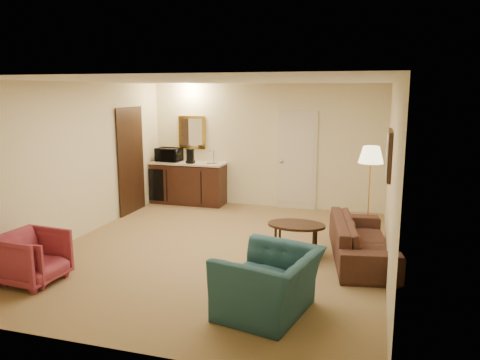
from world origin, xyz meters
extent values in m
plane|color=olive|center=(0.00, 0.00, 0.00)|extent=(6.00, 6.00, 0.00)
cube|color=beige|center=(0.00, 3.00, 1.30)|extent=(5.00, 0.02, 2.60)
cube|color=beige|center=(-2.50, 0.00, 1.30)|extent=(0.02, 6.00, 2.60)
cube|color=beige|center=(2.50, 0.00, 1.30)|extent=(0.02, 6.00, 2.60)
cube|color=white|center=(0.00, 0.00, 2.60)|extent=(5.00, 6.00, 0.02)
cube|color=beige|center=(0.70, 2.97, 1.02)|extent=(0.82, 0.06, 2.05)
cube|color=black|center=(-2.47, 1.70, 1.05)|extent=(0.06, 0.98, 2.10)
cube|color=gold|center=(-1.65, 2.97, 1.55)|extent=(0.62, 0.04, 0.72)
cube|color=black|center=(2.46, 0.40, 1.55)|extent=(0.06, 0.90, 0.70)
cube|color=#341810|center=(-1.65, 2.72, 0.46)|extent=(1.64, 0.58, 0.92)
imported|color=black|center=(2.15, 0.20, 0.40)|extent=(0.94, 2.14, 0.81)
imported|color=#214E54|center=(1.23, -1.85, 0.48)|extent=(0.93, 1.23, 0.96)
imported|color=#912F3D|center=(-1.90, -1.82, 0.35)|extent=(0.68, 0.72, 0.69)
imported|color=#912F3D|center=(-1.90, -1.88, 0.37)|extent=(0.73, 0.78, 0.75)
cube|color=black|center=(1.19, 0.10, 0.25)|extent=(0.88, 0.60, 0.50)
cube|color=#BE883F|center=(2.20, 1.40, 0.78)|extent=(0.52, 0.52, 1.56)
cylinder|color=black|center=(-1.00, 2.57, 0.15)|extent=(0.30, 0.30, 0.30)
imported|color=black|center=(-2.11, 2.72, 1.10)|extent=(0.55, 0.33, 0.36)
cylinder|color=black|center=(-1.55, 2.60, 1.08)|extent=(0.17, 0.17, 0.31)
camera|label=1|loc=(2.31, -6.61, 2.46)|focal=35.00mm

